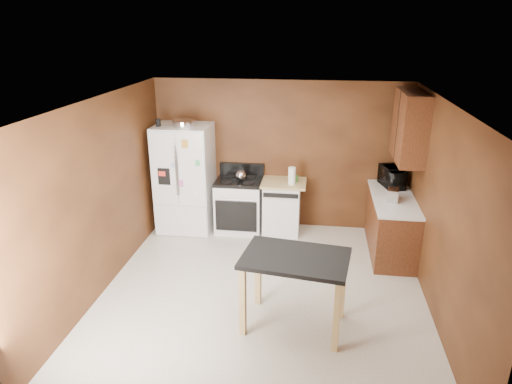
% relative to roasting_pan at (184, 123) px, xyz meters
% --- Properties ---
extents(floor, '(4.50, 4.50, 0.00)m').
position_rel_roasting_pan_xyz_m(floor, '(1.51, -1.83, -1.84)').
color(floor, beige).
rests_on(floor, ground).
extents(ceiling, '(4.50, 4.50, 0.00)m').
position_rel_roasting_pan_xyz_m(ceiling, '(1.51, -1.83, 0.66)').
color(ceiling, white).
rests_on(ceiling, ground).
extents(wall_back, '(4.20, 0.00, 4.20)m').
position_rel_roasting_pan_xyz_m(wall_back, '(1.51, 0.42, -0.59)').
color(wall_back, brown).
rests_on(wall_back, ground).
extents(wall_front, '(4.20, 0.00, 4.20)m').
position_rel_roasting_pan_xyz_m(wall_front, '(1.51, -4.08, -0.59)').
color(wall_front, brown).
rests_on(wall_front, ground).
extents(wall_left, '(0.00, 4.50, 4.50)m').
position_rel_roasting_pan_xyz_m(wall_left, '(-0.59, -1.83, -0.59)').
color(wall_left, brown).
rests_on(wall_left, ground).
extents(wall_right, '(0.00, 4.50, 4.50)m').
position_rel_roasting_pan_xyz_m(wall_right, '(3.61, -1.83, -0.59)').
color(wall_right, brown).
rests_on(wall_right, ground).
extents(roasting_pan, '(0.36, 0.36, 0.09)m').
position_rel_roasting_pan_xyz_m(roasting_pan, '(0.00, 0.00, 0.00)').
color(roasting_pan, silver).
rests_on(roasting_pan, refrigerator).
extents(pen_cup, '(0.08, 0.08, 0.12)m').
position_rel_roasting_pan_xyz_m(pen_cup, '(-0.39, -0.09, 0.01)').
color(pen_cup, black).
rests_on(pen_cup, refrigerator).
extents(kettle, '(0.18, 0.18, 0.18)m').
position_rel_roasting_pan_xyz_m(kettle, '(0.90, 0.05, -0.86)').
color(kettle, silver).
rests_on(kettle, gas_range).
extents(paper_towel, '(0.15, 0.15, 0.28)m').
position_rel_roasting_pan_xyz_m(paper_towel, '(1.74, 0.02, -0.81)').
color(paper_towel, white).
rests_on(paper_towel, dishwasher).
extents(green_canister, '(0.11, 0.11, 0.10)m').
position_rel_roasting_pan_xyz_m(green_canister, '(1.79, 0.17, -0.91)').
color(green_canister, green).
rests_on(green_canister, dishwasher).
extents(toaster, '(0.20, 0.28, 0.18)m').
position_rel_roasting_pan_xyz_m(toaster, '(3.26, -0.53, -0.85)').
color(toaster, silver).
rests_on(toaster, right_cabinets).
extents(microwave, '(0.47, 0.59, 0.28)m').
position_rel_roasting_pan_xyz_m(microwave, '(3.33, 0.11, -0.80)').
color(microwave, black).
rests_on(microwave, right_cabinets).
extents(refrigerator, '(0.90, 0.80, 1.80)m').
position_rel_roasting_pan_xyz_m(refrigerator, '(-0.04, 0.04, -0.94)').
color(refrigerator, white).
rests_on(refrigerator, ground).
extents(gas_range, '(0.76, 0.68, 1.10)m').
position_rel_roasting_pan_xyz_m(gas_range, '(0.87, 0.10, -1.38)').
color(gas_range, white).
rests_on(gas_range, ground).
extents(dishwasher, '(0.78, 0.63, 0.89)m').
position_rel_roasting_pan_xyz_m(dishwasher, '(1.59, 0.12, -1.39)').
color(dishwasher, white).
rests_on(dishwasher, ground).
extents(right_cabinets, '(0.63, 1.58, 2.45)m').
position_rel_roasting_pan_xyz_m(right_cabinets, '(3.34, -0.35, -0.94)').
color(right_cabinets, brown).
rests_on(right_cabinets, ground).
extents(island, '(1.27, 0.94, 0.91)m').
position_rel_roasting_pan_xyz_m(island, '(1.94, -2.45, -1.08)').
color(island, black).
rests_on(island, ground).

